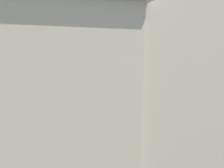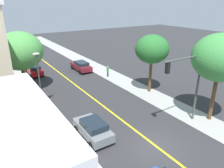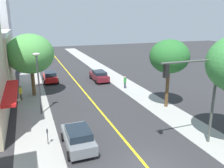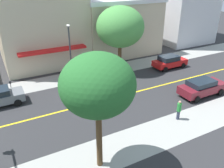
% 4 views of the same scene
% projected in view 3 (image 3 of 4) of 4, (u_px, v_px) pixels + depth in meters
% --- Properties ---
extents(ground_plane, '(140.00, 140.00, 0.00)m').
position_uv_depth(ground_plane, '(148.00, 168.00, 14.54)').
color(ground_plane, '#2D2D30').
extents(road_centerline_stripe, '(0.20, 126.00, 0.00)m').
position_uv_depth(road_centerline_stripe, '(148.00, 168.00, 14.54)').
color(road_centerline_stripe, yellow).
rests_on(road_centerline_stripe, ground).
extents(street_tree_left_near, '(5.56, 5.56, 7.56)m').
position_uv_depth(street_tree_left_near, '(30.00, 54.00, 27.07)').
color(street_tree_left_near, brown).
rests_on(street_tree_left_near, ground).
extents(street_tree_left_far, '(4.09, 4.09, 7.23)m').
position_uv_depth(street_tree_left_far, '(169.00, 57.00, 23.34)').
color(street_tree_left_far, brown).
rests_on(street_tree_left_far, ground).
extents(parking_meter, '(0.12, 0.18, 1.27)m').
position_uv_depth(parking_meter, '(47.00, 134.00, 17.07)').
color(parking_meter, '#4C4C51').
rests_on(parking_meter, ground).
extents(traffic_light_mast, '(4.78, 0.32, 6.93)m').
position_uv_depth(traffic_light_mast, '(200.00, 87.00, 15.97)').
color(traffic_light_mast, '#474C47').
rests_on(traffic_light_mast, ground).
extents(street_lamp, '(0.70, 0.36, 6.13)m').
position_uv_depth(street_lamp, '(38.00, 77.00, 21.93)').
color(street_lamp, '#38383D').
rests_on(street_lamp, ground).
extents(red_sedan_left_curb, '(2.05, 4.33, 1.58)m').
position_uv_depth(red_sedan_left_curb, '(50.00, 77.00, 34.28)').
color(red_sedan_left_curb, red).
rests_on(red_sedan_left_curb, ground).
extents(grey_sedan_left_curb, '(2.09, 4.17, 1.57)m').
position_uv_depth(grey_sedan_left_curb, '(78.00, 138.00, 16.64)').
color(grey_sedan_left_curb, slate).
rests_on(grey_sedan_left_curb, ground).
extents(maroon_sedan_right_curb, '(2.13, 4.77, 1.58)m').
position_uv_depth(maroon_sedan_right_curb, '(99.00, 76.00, 34.79)').
color(maroon_sedan_right_curb, maroon).
rests_on(maroon_sedan_right_curb, ground).
extents(pedestrian_green_shirt, '(0.34, 0.34, 1.70)m').
position_uv_depth(pedestrian_green_shirt, '(125.00, 82.00, 31.06)').
color(pedestrian_green_shirt, '#33384C').
rests_on(pedestrian_green_shirt, ground).
extents(pedestrian_yellow_shirt, '(0.34, 0.34, 1.69)m').
position_uv_depth(pedestrian_yellow_shirt, '(21.00, 93.00, 26.61)').
color(pedestrian_yellow_shirt, brown).
rests_on(pedestrian_yellow_shirt, ground).
extents(small_dog, '(0.52, 0.76, 0.58)m').
position_uv_depth(small_dog, '(19.00, 100.00, 25.58)').
color(small_dog, '#C6B28C').
rests_on(small_dog, ground).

